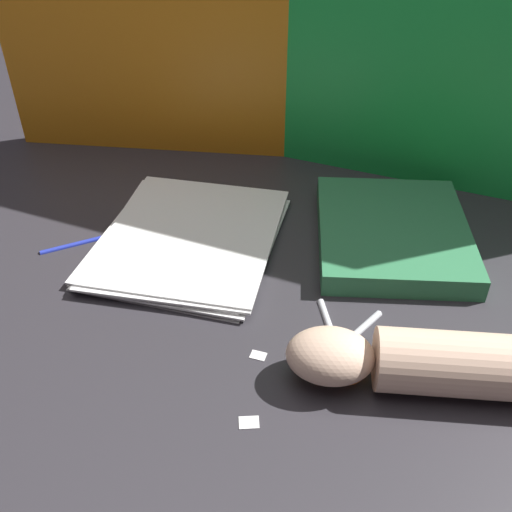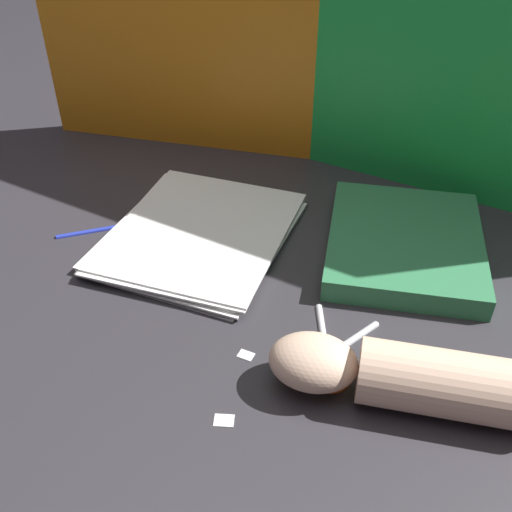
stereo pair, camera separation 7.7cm
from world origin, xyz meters
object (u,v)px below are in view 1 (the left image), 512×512
(hand_forearm, at_px, (421,362))
(paper_stack, at_px, (189,238))
(book_closed, at_px, (393,233))
(scissors, at_px, (337,352))

(hand_forearm, bearing_deg, paper_stack, 150.63)
(book_closed, height_order, hand_forearm, hand_forearm)
(paper_stack, distance_m, scissors, 0.30)
(hand_forearm, bearing_deg, scissors, 166.76)
(book_closed, relative_size, scissors, 2.03)
(paper_stack, relative_size, hand_forearm, 1.05)
(book_closed, distance_m, scissors, 0.25)
(paper_stack, bearing_deg, hand_forearm, -29.37)
(scissors, xyz_separation_m, hand_forearm, (0.09, -0.02, 0.03))
(paper_stack, distance_m, book_closed, 0.30)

